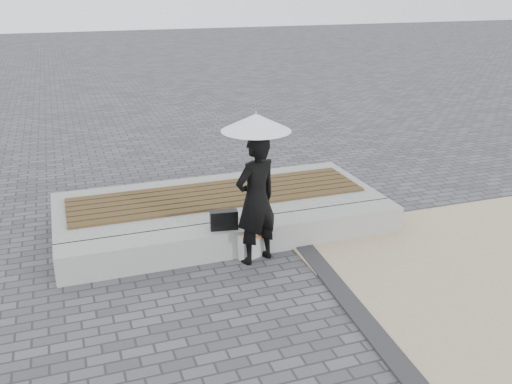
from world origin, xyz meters
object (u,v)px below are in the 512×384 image
woman (256,200)px  parasol (256,122)px  handbag (224,220)px  canvas_tote (250,246)px  seating_ledge (241,238)px

woman → parasol: size_ratio=1.56×
handbag → canvas_tote: handbag is taller
handbag → woman: bearing=-30.1°
seating_ledge → canvas_tote: seating_ledge is taller
seating_ledge → canvas_tote: bearing=-77.9°
seating_ledge → handbag: size_ratio=13.23×
woman → parasol: (-0.00, -0.00, 1.04)m
seating_ledge → woman: 0.78m
parasol → handbag: size_ratio=3.03×
woman → handbag: size_ratio=4.72×
seating_ledge → handbag: 0.43m
seating_ledge → woman: (0.10, -0.34, 0.69)m
parasol → canvas_tote: size_ratio=3.19×
parasol → canvas_tote: 1.76m
woman → handbag: woman is taller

